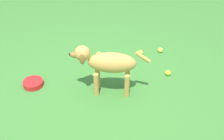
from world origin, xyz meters
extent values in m
plane|color=#38722D|center=(0.00, 0.00, 0.00)|extent=(14.00, 14.00, 0.00)
ellipsoid|color=#C69347|center=(0.19, 0.24, 0.37)|extent=(0.52, 0.32, 0.22)
cylinder|color=#C69347|center=(0.05, 0.13, 0.13)|extent=(0.05, 0.05, 0.26)
cylinder|color=#C69347|center=(0.02, 0.25, 0.13)|extent=(0.05, 0.05, 0.26)
cylinder|color=#C69347|center=(0.36, 0.23, 0.13)|extent=(0.05, 0.05, 0.26)
cylinder|color=#C69347|center=(0.32, 0.34, 0.13)|extent=(0.05, 0.05, 0.26)
ellipsoid|color=#C69347|center=(-0.09, 0.15, 0.47)|extent=(0.20, 0.18, 0.16)
ellipsoid|color=olive|center=(-0.16, 0.13, 0.45)|extent=(0.13, 0.10, 0.06)
sphere|color=black|center=(-0.21, 0.12, 0.45)|extent=(0.03, 0.03, 0.03)
ellipsoid|color=olive|center=(-0.06, 0.08, 0.45)|extent=(0.06, 0.04, 0.12)
ellipsoid|color=olive|center=(-0.11, 0.23, 0.45)|extent=(0.06, 0.04, 0.12)
cylinder|color=#C69347|center=(0.47, 0.33, 0.45)|extent=(0.16, 0.08, 0.13)
sphere|color=#CBD731|center=(-0.23, 0.83, 0.03)|extent=(0.07, 0.07, 0.07)
sphere|color=#D2E141|center=(0.48, 1.22, 0.03)|extent=(0.07, 0.07, 0.07)
sphere|color=#C1DE32|center=(0.25, 1.06, 0.03)|extent=(0.07, 0.07, 0.07)
sphere|color=yellow|center=(0.68, 0.75, 0.03)|extent=(0.07, 0.07, 0.07)
cylinder|color=red|center=(-0.66, 0.01, 0.03)|extent=(0.22, 0.22, 0.06)
camera|label=1|loc=(1.04, -1.90, 1.91)|focal=44.50mm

